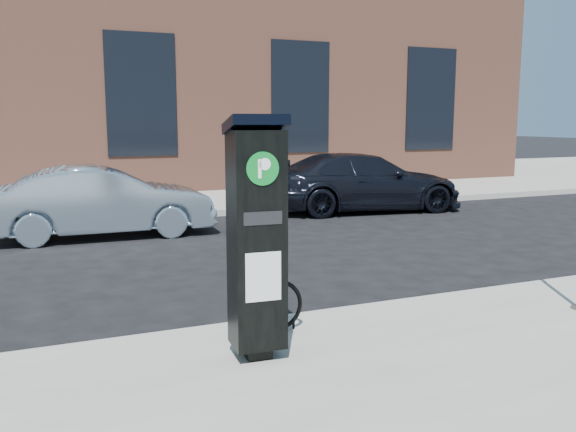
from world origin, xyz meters
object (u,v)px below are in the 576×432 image
parking_kiosk (257,236)px  bike_rack (277,306)px  car_silver (103,202)px  car_dark (363,182)px

parking_kiosk → bike_rack: size_ratio=4.05×
bike_rack → car_silver: car_silver is taller
parking_kiosk → car_silver: (-0.53, 7.37, -0.58)m
car_silver → car_dark: (6.48, 1.00, 0.03)m
bike_rack → car_silver: bearing=101.6°
parking_kiosk → car_dark: parking_kiosk is taller
car_silver → parking_kiosk: bearing=-174.5°
car_dark → car_silver: bearing=105.9°
car_silver → car_dark: bearing=-79.9°
parking_kiosk → car_dark: 10.29m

